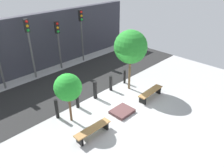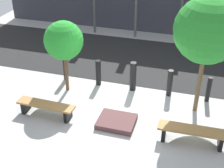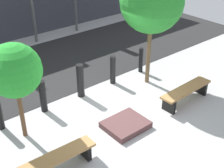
# 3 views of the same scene
# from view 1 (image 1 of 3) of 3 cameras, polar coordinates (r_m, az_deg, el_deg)

# --- Properties ---
(ground_plane) EXTENTS (18.00, 18.00, 0.00)m
(ground_plane) POSITION_cam_1_polar(r_m,az_deg,el_deg) (11.62, 0.21, -6.17)
(ground_plane) COLOR #A6A6A6
(road_strip) EXTENTS (18.00, 4.25, 0.01)m
(road_strip) POSITION_cam_1_polar(r_m,az_deg,el_deg) (14.08, -10.84, 0.03)
(road_strip) COLOR black
(road_strip) RESTS_ON ground
(building_facade) EXTENTS (16.20, 0.50, 3.85)m
(building_facade) POSITION_cam_1_polar(r_m,az_deg,el_deg) (16.09, -18.83, 10.16)
(building_facade) COLOR #33333D
(building_facade) RESTS_ON ground
(bench_left) EXTENTS (1.81, 0.45, 0.42)m
(bench_left) POSITION_cam_1_polar(r_m,az_deg,el_deg) (9.76, -5.06, -11.91)
(bench_left) COLOR black
(bench_left) RESTS_ON ground
(bench_right) EXTENTS (1.86, 0.47, 0.46)m
(bench_right) POSITION_cam_1_polar(r_m,az_deg,el_deg) (12.43, 10.03, -2.30)
(bench_right) COLOR black
(bench_right) RESTS_ON ground
(planter_bed) EXTENTS (1.08, 0.90, 0.17)m
(planter_bed) POSITION_cam_1_polar(r_m,az_deg,el_deg) (11.21, 2.66, -7.17)
(planter_bed) COLOR #543536
(planter_bed) RESTS_ON ground
(tree_behind_left_bench) EXTENTS (1.27, 1.27, 2.47)m
(tree_behind_left_bench) POSITION_cam_1_polar(r_m,az_deg,el_deg) (9.94, -11.45, -0.91)
(tree_behind_left_bench) COLOR brown
(tree_behind_left_bench) RESTS_ON ground
(tree_behind_right_bench) EXTENTS (1.88, 1.88, 3.59)m
(tree_behind_right_bench) POSITION_cam_1_polar(r_m,az_deg,el_deg) (12.29, 4.89, 9.61)
(tree_behind_right_bench) COLOR brown
(tree_behind_right_bench) RESTS_ON ground
(bollard_far_left) EXTENTS (0.17, 0.17, 1.03)m
(bollard_far_left) POSITION_cam_1_polar(r_m,az_deg,el_deg) (10.96, -14.23, -6.33)
(bollard_far_left) COLOR black
(bollard_far_left) RESTS_ON ground
(bollard_left) EXTENTS (0.18, 0.18, 0.94)m
(bollard_left) POSITION_cam_1_polar(r_m,az_deg,el_deg) (11.54, -9.04, -4.03)
(bollard_left) COLOR black
(bollard_left) RESTS_ON ground
(bollard_center) EXTENTS (0.22, 0.22, 1.05)m
(bollard_center) POSITION_cam_1_polar(r_m,az_deg,el_deg) (12.17, -4.43, -1.57)
(bollard_center) COLOR black
(bollard_center) RESTS_ON ground
(bollard_right) EXTENTS (0.18, 0.18, 0.94)m
(bollard_right) POSITION_cam_1_polar(r_m,az_deg,el_deg) (12.94, -0.31, 0.23)
(bollard_right) COLOR black
(bollard_right) RESTS_ON ground
(bollard_far_right) EXTENTS (0.15, 0.15, 0.87)m
(bollard_far_right) POSITION_cam_1_polar(r_m,az_deg,el_deg) (13.77, 3.33, 1.90)
(bollard_far_right) COLOR black
(bollard_far_right) RESTS_ON ground
(traffic_light_mid_west) EXTENTS (0.28, 0.27, 3.84)m
(traffic_light_mid_west) POSITION_cam_1_polar(r_m,az_deg,el_deg) (14.58, -20.84, 10.96)
(traffic_light_mid_west) COLOR #595959
(traffic_light_mid_west) RESTS_ON ground
(traffic_light_mid_east) EXTENTS (0.28, 0.27, 3.36)m
(traffic_light_mid_east) POSITION_cam_1_polar(r_m,az_deg,el_deg) (15.60, -13.90, 11.88)
(traffic_light_mid_east) COLOR #4A4A4A
(traffic_light_mid_east) RESTS_ON ground
(traffic_light_east) EXTENTS (0.28, 0.27, 3.83)m
(traffic_light_east) POSITION_cam_1_polar(r_m,az_deg,el_deg) (16.65, -8.00, 14.57)
(traffic_light_east) COLOR #494949
(traffic_light_east) RESTS_ON ground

